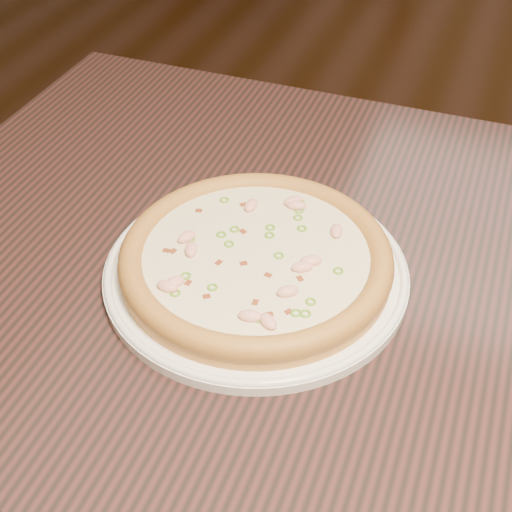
% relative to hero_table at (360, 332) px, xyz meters
% --- Properties ---
extents(hero_table, '(1.20, 0.80, 0.75)m').
position_rel_hero_table_xyz_m(hero_table, '(0.00, 0.00, 0.00)').
color(hero_table, black).
rests_on(hero_table, ground).
extents(plate, '(0.35, 0.35, 0.02)m').
position_rel_hero_table_xyz_m(plate, '(-0.12, -0.05, 0.11)').
color(plate, white).
rests_on(plate, hero_table).
extents(pizza, '(0.31, 0.31, 0.03)m').
position_rel_hero_table_xyz_m(pizza, '(-0.12, -0.05, 0.13)').
color(pizza, gold).
rests_on(pizza, plate).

